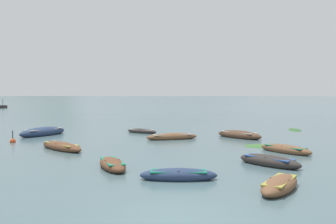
# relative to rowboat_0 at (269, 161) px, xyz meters

# --- Properties ---
(ground_plane) EXTENTS (6000.00, 6000.00, 0.00)m
(ground_plane) POSITION_rel_rowboat_0_xyz_m (-5.07, 1493.18, -0.20)
(ground_plane) COLOR #476066
(mountain_1) EXTENTS (1140.24, 1140.24, 312.56)m
(mountain_1) POSITION_rel_rowboat_0_xyz_m (-606.24, 2357.31, 156.08)
(mountain_1) COLOR #4C5B56
(mountain_1) RESTS_ON ground
(mountain_2) EXTENTS (1444.68, 1444.68, 463.75)m
(mountain_2) POSITION_rel_rowboat_0_xyz_m (27.51, 2337.84, 231.68)
(mountain_2) COLOR slate
(mountain_2) RESTS_ON ground
(rowboat_0) EXTENTS (2.90, 3.25, 0.63)m
(rowboat_0) POSITION_rel_rowboat_0_xyz_m (0.00, 0.00, 0.00)
(rowboat_0) COLOR #2D2826
(rowboat_0) RESTS_ON ground
(rowboat_1) EXTENTS (3.58, 4.21, 0.72)m
(rowboat_1) POSITION_rel_rowboat_0_xyz_m (1.32, 10.84, 0.03)
(rowboat_1) COLOR #4C3323
(rowboat_1) RESTS_ON ground
(rowboat_4) EXTENTS (4.15, 1.94, 0.60)m
(rowboat_4) POSITION_rel_rowboat_0_xyz_m (-4.05, 10.15, -0.01)
(rowboat_4) COLOR brown
(rowboat_4) RESTS_ON ground
(rowboat_6) EXTENTS (3.68, 4.68, 0.87)m
(rowboat_6) POSITION_rel_rowboat_0_xyz_m (-14.69, 13.34, 0.07)
(rowboat_6) COLOR navy
(rowboat_6) RESTS_ON ground
(rowboat_7) EXTENTS (3.72, 3.93, 0.59)m
(rowboat_7) POSITION_rel_rowboat_0_xyz_m (-11.24, 5.49, -0.01)
(rowboat_7) COLOR brown
(rowboat_7) RESTS_ON ground
(rowboat_9) EXTENTS (3.06, 2.58, 0.47)m
(rowboat_9) POSITION_rel_rowboat_0_xyz_m (-6.46, 14.85, -0.05)
(rowboat_9) COLOR #2D2826
(rowboat_9) RESTS_ON ground
(rowboat_10) EXTENTS (2.58, 3.02, 0.58)m
(rowboat_10) POSITION_rel_rowboat_0_xyz_m (-1.12, -4.32, -0.02)
(rowboat_10) COLOR brown
(rowboat_10) RESTS_ON ground
(rowboat_11) EXTENTS (1.93, 3.19, 0.56)m
(rowboat_11) POSITION_rel_rowboat_0_xyz_m (-7.49, -0.28, -0.02)
(rowboat_11) COLOR brown
(rowboat_11) RESTS_ON ground
(rowboat_12) EXTENTS (2.72, 3.44, 0.58)m
(rowboat_12) POSITION_rel_rowboat_0_xyz_m (2.23, 3.66, -0.01)
(rowboat_12) COLOR brown
(rowboat_12) RESTS_ON ground
(rowboat_13) EXTENTS (3.17, 1.15, 0.56)m
(rowboat_13) POSITION_rel_rowboat_0_xyz_m (-4.61, -2.60, -0.02)
(rowboat_13) COLOR navy
(rowboat_13) RESTS_ON ground
(mooring_buoy) EXTENTS (0.41, 0.41, 0.97)m
(mooring_buoy) POSITION_rel_rowboat_0_xyz_m (-15.51, 8.94, -0.10)
(mooring_buoy) COLOR #DB4C1E
(mooring_buoy) RESTS_ON ground
(weed_patch_0) EXTENTS (2.05, 3.55, 0.14)m
(weed_patch_0) POSITION_rel_rowboat_0_xyz_m (8.25, 16.55, -0.20)
(weed_patch_0) COLOR #2D5628
(weed_patch_0) RESTS_ON ground
(weed_patch_1) EXTENTS (2.85, 2.41, 0.14)m
(weed_patch_1) POSITION_rel_rowboat_0_xyz_m (1.72, 6.15, -0.20)
(weed_patch_1) COLOR #38662D
(weed_patch_1) RESTS_ON ground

